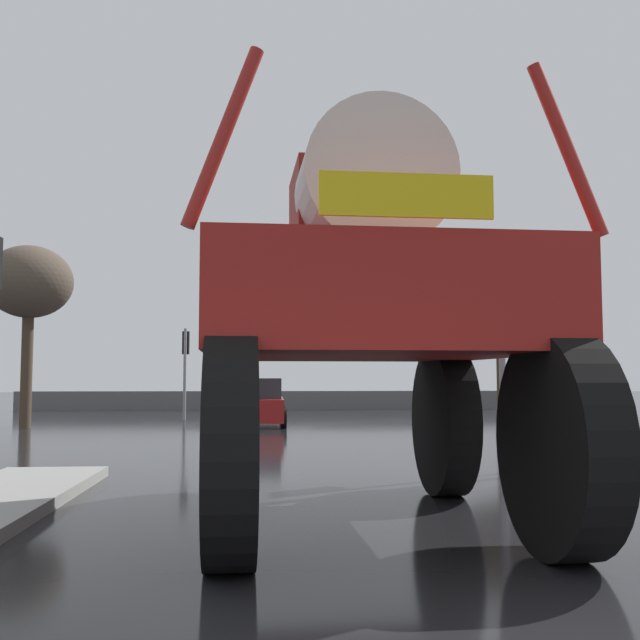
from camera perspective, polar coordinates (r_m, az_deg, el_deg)
ground_plane at (r=20.67m, az=-2.38°, el=-8.70°), size 120.00×120.00×0.00m
oversize_sprayer at (r=8.03m, az=3.29°, el=0.08°), size 3.65×5.56×4.29m
sedan_ahead at (r=24.15m, az=-4.87°, el=-6.38°), size 1.93×4.12×1.52m
traffic_signal_near_right at (r=12.73m, az=13.48°, el=1.34°), size 0.24×0.54×3.83m
traffic_signal_far_left at (r=27.69m, az=-7.00°, el=-1.71°), size 0.24×0.55×3.89m
traffic_signal_far_right at (r=27.79m, az=-10.26°, el=-2.53°), size 0.24×0.55×3.34m
bare_tree_left at (r=24.75m, az=-21.37°, el=2.58°), size 2.64×2.64×5.63m
bare_tree_right at (r=27.30m, az=13.54°, el=1.84°), size 3.87×3.87×6.12m
roadside_barrier at (r=35.55m, az=-3.28°, el=-6.18°), size 24.29×0.24×0.90m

